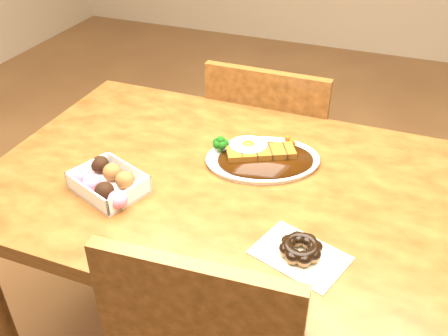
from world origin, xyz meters
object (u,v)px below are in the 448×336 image
(pon_de_ring, at_px, (301,249))
(chair_far, at_px, (272,158))
(table, at_px, (227,209))
(donut_box, at_px, (107,182))
(katsu_curry_plate, at_px, (261,156))

(pon_de_ring, bearing_deg, chair_far, 109.80)
(table, distance_m, chair_far, 0.56)
(chair_far, distance_m, pon_de_ring, 0.83)
(table, distance_m, donut_box, 0.32)
(katsu_curry_plate, distance_m, donut_box, 0.40)
(katsu_curry_plate, relative_size, pon_de_ring, 1.64)
(chair_far, bearing_deg, katsu_curry_plate, 100.83)
(table, xyz_separation_m, donut_box, (-0.25, -0.15, 0.12))
(katsu_curry_plate, xyz_separation_m, pon_de_ring, (0.18, -0.31, 0.00))
(table, xyz_separation_m, pon_de_ring, (0.24, -0.20, 0.12))
(pon_de_ring, bearing_deg, table, 139.94)
(pon_de_ring, bearing_deg, katsu_curry_plate, 120.88)
(donut_box, xyz_separation_m, pon_de_ring, (0.49, -0.05, -0.01))
(katsu_curry_plate, xyz_separation_m, donut_box, (-0.31, -0.25, 0.01))
(chair_far, xyz_separation_m, pon_de_ring, (0.26, -0.74, 0.29))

